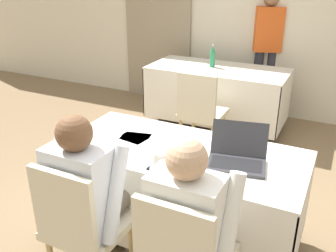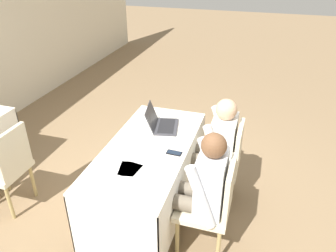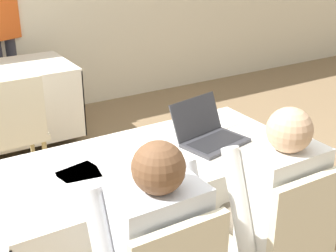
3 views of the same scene
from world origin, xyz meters
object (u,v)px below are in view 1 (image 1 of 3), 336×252
water_bottle (212,57)px  person_red_shirt (267,46)px  chair_far_spare (201,110)px  person_white_shirt (191,222)px  cell_phone (157,165)px  chair_near_left (81,223)px  laptop (237,157)px  person_checkered_shirt (90,191)px

water_bottle → person_red_shirt: bearing=53.3°
water_bottle → chair_far_spare: (0.19, -0.82, -0.36)m
chair_far_spare → person_white_shirt: size_ratio=0.78×
chair_far_spare → person_white_shirt: person_white_shirt is taller
chair_far_spare → person_red_shirt: size_ratio=0.57×
cell_phone → person_red_shirt: person_red_shirt is taller
person_white_shirt → person_red_shirt: 3.44m
water_bottle → chair_near_left: bearing=-85.0°
laptop → person_checkered_shirt: (-0.71, -0.57, -0.12)m
laptop → chair_near_left: 1.02m
cell_phone → chair_far_spare: (-0.34, 1.61, -0.24)m
laptop → person_white_shirt: size_ratio=0.35×
laptop → person_checkered_shirt: size_ratio=0.35×
water_bottle → chair_far_spare: water_bottle is taller
chair_near_left → person_white_shirt: (0.65, 0.10, 0.16)m
laptop → chair_far_spare: bearing=108.2°
person_checkered_shirt → person_white_shirt: size_ratio=1.00×
water_bottle → laptop: bearing=-66.2°
person_white_shirt → water_bottle: bearing=-71.9°
person_white_shirt → cell_phone: bearing=-40.9°
chair_near_left → chair_far_spare: bearing=-88.3°
person_red_shirt → laptop: bearing=-101.7°
chair_far_spare → person_red_shirt: person_red_shirt is taller
laptop → person_white_shirt: 0.58m
laptop → person_checkered_shirt: person_checkered_shirt is taller
chair_far_spare → person_red_shirt: (0.30, 1.48, 0.41)m
laptop → person_white_shirt: person_white_shirt is taller
chair_far_spare → water_bottle: bearing=-77.5°
laptop → chair_far_spare: size_ratio=0.45×
water_bottle → person_red_shirt: size_ratio=0.17×
water_bottle → chair_near_left: 2.88m
chair_far_spare → person_checkered_shirt: person_checkered_shirt is taller
chair_near_left → person_red_shirt: (0.24, 3.51, 0.41)m
cell_phone → chair_near_left: bearing=-121.2°
cell_phone → person_red_shirt: bearing=93.7°
water_bottle → person_red_shirt: person_red_shirt is taller
chair_near_left → person_checkered_shirt: bearing=-90.0°
laptop → cell_phone: size_ratio=2.86×
chair_near_left → person_red_shirt: 3.54m
laptop → cell_phone: bearing=-160.8°
chair_near_left → cell_phone: bearing=-124.1°
laptop → chair_near_left: laptop is taller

